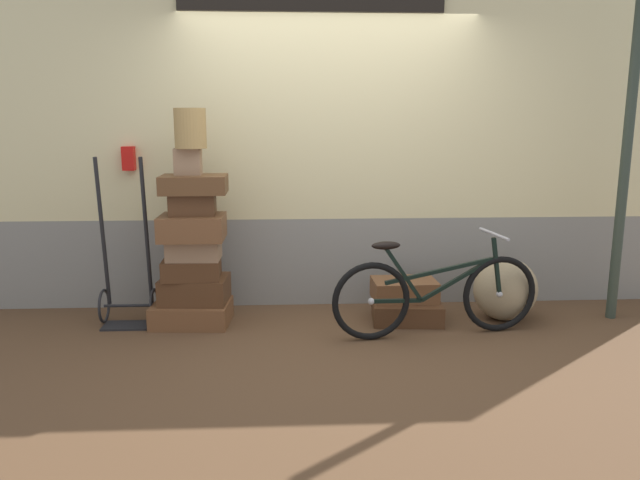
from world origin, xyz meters
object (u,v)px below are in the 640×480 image
suitcase_3 (194,249)px  luggage_trolley (127,285)px  suitcase_8 (407,311)px  wicker_basket (190,128)px  suitcase_4 (192,227)px  suitcase_1 (195,289)px  suitcase_5 (193,204)px  bicycle (436,294)px  suitcase_6 (194,184)px  suitcase_7 (188,162)px  suitcase_2 (192,268)px  suitcase_9 (404,290)px  burlap_sack (505,289)px  suitcase_0 (192,313)px

suitcase_3 → luggage_trolley: bearing=175.4°
suitcase_8 → wicker_basket: wicker_basket is taller
suitcase_3 → suitcase_4: size_ratio=0.82×
suitcase_1 → suitcase_5: 0.70m
wicker_basket → bicycle: 2.27m
suitcase_8 → suitcase_6: bearing=-176.0°
suitcase_5 → luggage_trolley: bearing=172.5°
wicker_basket → suitcase_7: bearing=147.4°
suitcase_2 → suitcase_4: 0.34m
suitcase_3 → bicycle: size_ratio=0.25×
suitcase_5 → suitcase_6: suitcase_6 is taller
luggage_trolley → suitcase_9: bearing=-0.6°
suitcase_6 → bicycle: bearing=-12.4°
luggage_trolley → wicker_basket: bearing=-4.5°
suitcase_6 → bicycle: size_ratio=0.31×
suitcase_4 → luggage_trolley: 0.74m
suitcase_4 → burlap_sack: bearing=0.1°
suitcase_5 → bicycle: size_ratio=0.22×
suitcase_0 → suitcase_5: bearing=1.7°
suitcase_2 → burlap_sack: size_ratio=0.86×
suitcase_6 → suitcase_7: 0.18m
suitcase_0 → suitcase_2: 0.37m
suitcase_7 → suitcase_3: bearing=-54.0°
suitcase_5 → suitcase_4: bearing=-105.4°
luggage_trolley → burlap_sack: 3.10m
suitcase_4 → luggage_trolley: bearing=172.7°
suitcase_0 → luggage_trolley: (-0.52, 0.04, 0.23)m
suitcase_9 → wicker_basket: (-1.70, -0.02, 1.32)m
burlap_sack → suitcase_0: bearing=179.3°
suitcase_2 → bicycle: (1.90, -0.38, -0.13)m
suitcase_8 → wicker_basket: size_ratio=1.84×
suitcase_3 → suitcase_8: (1.72, -0.02, -0.54)m
suitcase_3 → suitcase_8: 1.80m
suitcase_3 → burlap_sack: (2.54, -0.02, -0.36)m
suitcase_6 → wicker_basket: size_ratio=1.66×
suitcase_4 → suitcase_5: bearing=77.7°
bicycle → suitcase_2: bearing=168.6°
suitcase_3 → suitcase_4: 0.18m
wicker_basket → suitcase_9: bearing=0.8°
suitcase_1 → suitcase_8: 1.74m
suitcase_3 → suitcase_5: size_ratio=1.18×
suitcase_6 → suitcase_8: (1.70, -0.02, -1.06)m
suitcase_1 → suitcase_9: 1.72m
suitcase_6 → suitcase_7: (-0.04, 0.03, 0.17)m
suitcase_5 → suitcase_6: 0.16m
suitcase_9 → suitcase_6: bearing=179.6°
suitcase_7 → suitcase_1: bearing=26.9°
suitcase_9 → suitcase_0: bearing=179.4°
suitcase_5 → bicycle: 2.01m
suitcase_0 → suitcase_5: 0.90m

